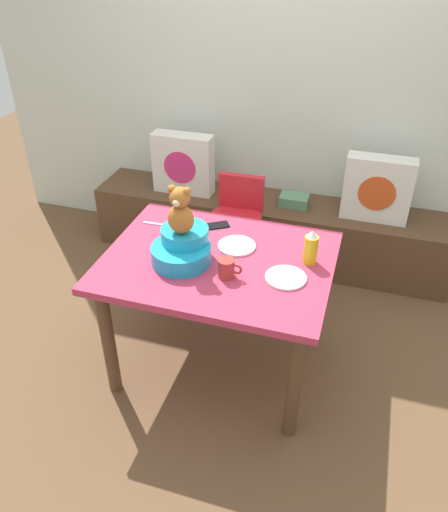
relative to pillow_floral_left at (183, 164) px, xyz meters
name	(u,v)px	position (x,y,z in m)	size (l,w,h in m)	color
ground_plane	(219,362)	(0.64, -1.17, -0.68)	(8.00, 8.00, 0.00)	brown
back_wall	(284,73)	(0.64, 0.29, 0.62)	(4.40, 0.10, 2.60)	silver
window_bench	(267,229)	(0.64, 0.02, -0.45)	(2.60, 0.44, 0.46)	brown
pillow_floral_left	(183,164)	(0.00, 0.00, 0.00)	(0.44, 0.15, 0.44)	white
pillow_floral_right	(377,189)	(1.38, 0.00, 0.00)	(0.44, 0.15, 0.44)	white
book_stack	(294,200)	(0.83, 0.02, -0.18)	(0.20, 0.14, 0.08)	#568D65
dining_table	(218,276)	(0.64, -1.17, -0.05)	(1.16, 0.89, 0.74)	#B73351
highchair	(236,221)	(0.52, -0.42, -0.16)	(0.34, 0.45, 0.79)	red
infant_seat_teal	(182,248)	(0.48, -1.24, 0.13)	(0.30, 0.33, 0.16)	#1A9DC9
teddy_bear	(180,211)	(0.48, -1.24, 0.34)	(0.13, 0.12, 0.25)	#AC6827
ketchup_bottle	(311,248)	(1.09, -1.07, 0.15)	(0.07, 0.07, 0.18)	gold
coffee_mug	(227,268)	(0.73, -1.31, 0.11)	(0.12, 0.08, 0.09)	#9E332D
dinner_plate_near	(286,278)	(1.01, -1.24, 0.07)	(0.20, 0.20, 0.01)	white
dinner_plate_far	(237,246)	(0.71, -1.04, 0.07)	(0.20, 0.20, 0.01)	white
cell_phone	(216,226)	(0.54, -0.87, 0.06)	(0.07, 0.14, 0.01)	black
table_fork	(158,224)	(0.22, -0.95, 0.06)	(0.02, 0.17, 0.01)	silver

